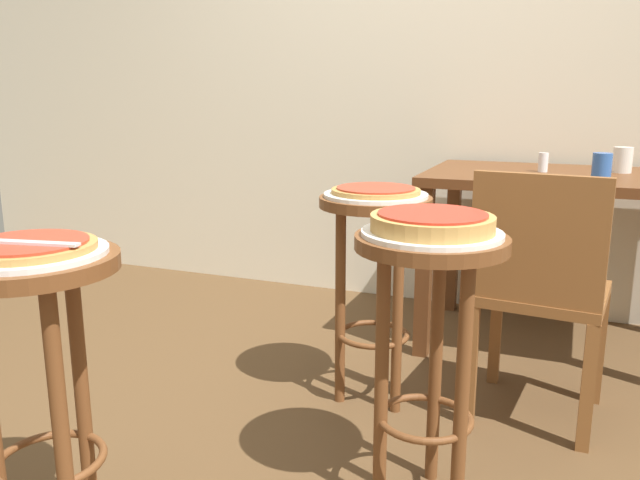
{
  "coord_description": "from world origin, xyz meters",
  "views": [
    {
      "loc": [
        0.68,
        -1.67,
        1.09
      ],
      "look_at": [
        0.0,
        0.03,
        0.67
      ],
      "focal_mm": 36.28,
      "sensor_mm": 36.0,
      "label": 1
    }
  ],
  "objects_px": {
    "serving_plate_leftside": "(376,195)",
    "wooden_chair": "(539,288)",
    "serving_plate_foreground": "(28,253)",
    "cup_far_edge": "(623,160)",
    "serving_plate_middle": "(432,233)",
    "pizza_server_knife": "(30,243)",
    "stool_foreground": "(38,341)",
    "dining_table": "(559,200)",
    "cup_near_edge": "(602,166)",
    "stool_middle": "(429,311)",
    "condiment_shaker": "(543,162)",
    "pizza_foreground": "(28,246)",
    "pizza_leftside": "(376,190)",
    "pizza_middle": "(432,222)",
    "stool_leftside": "(375,253)"
  },
  "relations": [
    {
      "from": "serving_plate_leftside",
      "to": "wooden_chair",
      "type": "bearing_deg",
      "value": 4.74
    },
    {
      "from": "serving_plate_foreground",
      "to": "cup_far_edge",
      "type": "xyz_separation_m",
      "value": [
        1.26,
        1.94,
        0.06
      ]
    },
    {
      "from": "serving_plate_middle",
      "to": "pizza_server_knife",
      "type": "bearing_deg",
      "value": -143.68
    },
    {
      "from": "stool_foreground",
      "to": "dining_table",
      "type": "bearing_deg",
      "value": 60.69
    },
    {
      "from": "dining_table",
      "to": "cup_near_edge",
      "type": "xyz_separation_m",
      "value": [
        0.15,
        -0.16,
        0.16
      ]
    },
    {
      "from": "cup_near_edge",
      "to": "cup_far_edge",
      "type": "distance_m",
      "value": 0.28
    },
    {
      "from": "stool_middle",
      "to": "dining_table",
      "type": "xyz_separation_m",
      "value": [
        0.26,
        1.3,
        0.1
      ]
    },
    {
      "from": "dining_table",
      "to": "condiment_shaker",
      "type": "bearing_deg",
      "value": 168.02
    },
    {
      "from": "wooden_chair",
      "to": "pizza_server_knife",
      "type": "relative_size",
      "value": 3.86
    },
    {
      "from": "condiment_shaker",
      "to": "cup_far_edge",
      "type": "bearing_deg",
      "value": 17.13
    },
    {
      "from": "serving_plate_foreground",
      "to": "pizza_foreground",
      "type": "relative_size",
      "value": 1.16
    },
    {
      "from": "serving_plate_foreground",
      "to": "serving_plate_leftside",
      "type": "distance_m",
      "value": 1.15
    },
    {
      "from": "serving_plate_foreground",
      "to": "cup_near_edge",
      "type": "height_order",
      "value": "cup_near_edge"
    },
    {
      "from": "serving_plate_leftside",
      "to": "cup_near_edge",
      "type": "relative_size",
      "value": 3.45
    },
    {
      "from": "serving_plate_leftside",
      "to": "pizza_server_knife",
      "type": "xyz_separation_m",
      "value": [
        -0.43,
        -1.07,
        0.03
      ]
    },
    {
      "from": "serving_plate_foreground",
      "to": "serving_plate_middle",
      "type": "xyz_separation_m",
      "value": [
        0.77,
        0.52,
        0.0
      ]
    },
    {
      "from": "stool_foreground",
      "to": "serving_plate_middle",
      "type": "xyz_separation_m",
      "value": [
        0.77,
        0.52,
        0.2
      ]
    },
    {
      "from": "serving_plate_middle",
      "to": "cup_far_edge",
      "type": "xyz_separation_m",
      "value": [
        0.49,
        1.41,
        0.06
      ]
    },
    {
      "from": "serving_plate_middle",
      "to": "pizza_leftside",
      "type": "height_order",
      "value": "pizza_leftside"
    },
    {
      "from": "pizza_foreground",
      "to": "dining_table",
      "type": "height_order",
      "value": "pizza_foreground"
    },
    {
      "from": "pizza_server_knife",
      "to": "pizza_middle",
      "type": "bearing_deg",
      "value": 25.36
    },
    {
      "from": "serving_plate_foreground",
      "to": "condiment_shaker",
      "type": "bearing_deg",
      "value": 62.69
    },
    {
      "from": "stool_middle",
      "to": "stool_leftside",
      "type": "distance_m",
      "value": 0.61
    },
    {
      "from": "stool_leftside",
      "to": "pizza_server_knife",
      "type": "xyz_separation_m",
      "value": [
        -0.43,
        -1.07,
        0.23
      ]
    },
    {
      "from": "serving_plate_foreground",
      "to": "cup_far_edge",
      "type": "relative_size",
      "value": 3.17
    },
    {
      "from": "stool_middle",
      "to": "pizza_leftside",
      "type": "xyz_separation_m",
      "value": [
        -0.31,
        0.53,
        0.22
      ]
    },
    {
      "from": "wooden_chair",
      "to": "stool_middle",
      "type": "bearing_deg",
      "value": -112.53
    },
    {
      "from": "stool_leftside",
      "to": "pizza_leftside",
      "type": "distance_m",
      "value": 0.22
    },
    {
      "from": "pizza_leftside",
      "to": "cup_far_edge",
      "type": "xyz_separation_m",
      "value": [
        0.8,
        0.89,
        0.05
      ]
    },
    {
      "from": "stool_foreground",
      "to": "pizza_server_knife",
      "type": "bearing_deg",
      "value": -33.69
    },
    {
      "from": "serving_plate_middle",
      "to": "stool_leftside",
      "type": "bearing_deg",
      "value": 120.16
    },
    {
      "from": "stool_foreground",
      "to": "stool_middle",
      "type": "height_order",
      "value": "same"
    },
    {
      "from": "condiment_shaker",
      "to": "serving_plate_foreground",
      "type": "bearing_deg",
      "value": -117.31
    },
    {
      "from": "condiment_shaker",
      "to": "pizza_middle",
      "type": "bearing_deg",
      "value": -97.87
    },
    {
      "from": "stool_leftside",
      "to": "pizza_server_knife",
      "type": "bearing_deg",
      "value": -112.03
    },
    {
      "from": "pizza_middle",
      "to": "wooden_chair",
      "type": "height_order",
      "value": "wooden_chair"
    },
    {
      "from": "serving_plate_foreground",
      "to": "cup_near_edge",
      "type": "bearing_deg",
      "value": 54.85
    },
    {
      "from": "stool_middle",
      "to": "pizza_middle",
      "type": "relative_size",
      "value": 2.42
    },
    {
      "from": "cup_near_edge",
      "to": "pizza_server_knife",
      "type": "bearing_deg",
      "value": -124.14
    },
    {
      "from": "serving_plate_middle",
      "to": "condiment_shaker",
      "type": "relative_size",
      "value": 4.37
    },
    {
      "from": "stool_middle",
      "to": "stool_leftside",
      "type": "xyz_separation_m",
      "value": [
        -0.31,
        0.53,
        0.0
      ]
    },
    {
      "from": "serving_plate_leftside",
      "to": "cup_far_edge",
      "type": "height_order",
      "value": "cup_far_edge"
    },
    {
      "from": "serving_plate_foreground",
      "to": "wooden_chair",
      "type": "height_order",
      "value": "wooden_chair"
    },
    {
      "from": "serving_plate_middle",
      "to": "serving_plate_leftside",
      "type": "xyz_separation_m",
      "value": [
        -0.31,
        0.53,
        0.0
      ]
    },
    {
      "from": "serving_plate_leftside",
      "to": "dining_table",
      "type": "height_order",
      "value": "dining_table"
    },
    {
      "from": "stool_middle",
      "to": "pizza_server_knife",
      "type": "bearing_deg",
      "value": -143.68
    },
    {
      "from": "pizza_leftside",
      "to": "cup_near_edge",
      "type": "bearing_deg",
      "value": 40.95
    },
    {
      "from": "stool_middle",
      "to": "stool_foreground",
      "type": "bearing_deg",
      "value": -145.77
    },
    {
      "from": "cup_near_edge",
      "to": "pizza_server_knife",
      "type": "distance_m",
      "value": 2.04
    },
    {
      "from": "stool_foreground",
      "to": "stool_middle",
      "type": "distance_m",
      "value": 0.93
    }
  ]
}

